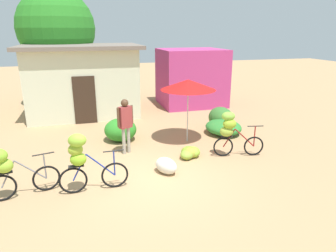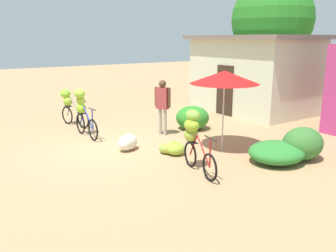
{
  "view_description": "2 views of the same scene",
  "coord_description": "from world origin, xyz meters",
  "px_view_note": "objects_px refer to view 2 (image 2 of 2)",
  "views": [
    {
      "loc": [
        -1.47,
        -7.14,
        3.76
      ],
      "look_at": [
        0.85,
        1.18,
        1.03
      ],
      "focal_mm": 32.33,
      "sensor_mm": 36.0,
      "label": 1
    },
    {
      "loc": [
        9.05,
        -4.18,
        3.06
      ],
      "look_at": [
        1.28,
        1.03,
        0.74
      ],
      "focal_mm": 38.03,
      "sensor_mm": 36.0,
      "label": 2
    }
  ],
  "objects_px": {
    "produce_sack": "(128,143)",
    "bicycle_leftmost": "(69,104)",
    "tree_behind_building": "(272,20)",
    "person_vendor": "(163,101)",
    "market_umbrella": "(225,77)",
    "bicycle_near_pile": "(82,108)",
    "building_low": "(254,73)",
    "banana_pile_on_ground": "(173,148)",
    "bicycle_center_loaded": "(194,134)"
  },
  "relations": [
    {
      "from": "market_umbrella",
      "to": "produce_sack",
      "type": "height_order",
      "value": "market_umbrella"
    },
    {
      "from": "person_vendor",
      "to": "bicycle_center_loaded",
      "type": "bearing_deg",
      "value": -20.11
    },
    {
      "from": "tree_behind_building",
      "to": "person_vendor",
      "type": "xyz_separation_m",
      "value": [
        2.25,
        -7.59,
        -2.78
      ]
    },
    {
      "from": "produce_sack",
      "to": "market_umbrella",
      "type": "bearing_deg",
      "value": 58.36
    },
    {
      "from": "tree_behind_building",
      "to": "market_umbrella",
      "type": "distance_m",
      "value": 8.56
    },
    {
      "from": "building_low",
      "to": "produce_sack",
      "type": "bearing_deg",
      "value": -74.08
    },
    {
      "from": "tree_behind_building",
      "to": "person_vendor",
      "type": "bearing_deg",
      "value": -73.45
    },
    {
      "from": "bicycle_near_pile",
      "to": "person_vendor",
      "type": "distance_m",
      "value": 2.55
    },
    {
      "from": "bicycle_near_pile",
      "to": "bicycle_leftmost",
      "type": "bearing_deg",
      "value": 175.56
    },
    {
      "from": "bicycle_leftmost",
      "to": "tree_behind_building",
      "type": "bearing_deg",
      "value": 85.91
    },
    {
      "from": "market_umbrella",
      "to": "bicycle_center_loaded",
      "type": "relative_size",
      "value": 1.4
    },
    {
      "from": "building_low",
      "to": "market_umbrella",
      "type": "xyz_separation_m",
      "value": [
        3.41,
        -4.83,
        0.42
      ]
    },
    {
      "from": "produce_sack",
      "to": "building_low",
      "type": "bearing_deg",
      "value": 105.92
    },
    {
      "from": "building_low",
      "to": "banana_pile_on_ground",
      "type": "relative_size",
      "value": 6.56
    },
    {
      "from": "building_low",
      "to": "tree_behind_building",
      "type": "relative_size",
      "value": 0.9
    },
    {
      "from": "produce_sack",
      "to": "bicycle_leftmost",
      "type": "bearing_deg",
      "value": -174.97
    },
    {
      "from": "building_low",
      "to": "market_umbrella",
      "type": "height_order",
      "value": "building_low"
    },
    {
      "from": "market_umbrella",
      "to": "person_vendor",
      "type": "xyz_separation_m",
      "value": [
        -2.24,
        -0.54,
        -0.93
      ]
    },
    {
      "from": "bicycle_near_pile",
      "to": "produce_sack",
      "type": "bearing_deg",
      "value": 11.99
    },
    {
      "from": "market_umbrella",
      "to": "bicycle_near_pile",
      "type": "xyz_separation_m",
      "value": [
        -3.56,
        -2.72,
        -1.14
      ]
    },
    {
      "from": "bicycle_leftmost",
      "to": "person_vendor",
      "type": "xyz_separation_m",
      "value": [
        2.94,
        2.05,
        0.32
      ]
    },
    {
      "from": "building_low",
      "to": "market_umbrella",
      "type": "relative_size",
      "value": 2.37
    },
    {
      "from": "bicycle_near_pile",
      "to": "building_low",
      "type": "bearing_deg",
      "value": 88.89
    },
    {
      "from": "building_low",
      "to": "bicycle_leftmost",
      "type": "bearing_deg",
      "value": -103.43
    },
    {
      "from": "market_umbrella",
      "to": "banana_pile_on_ground",
      "type": "xyz_separation_m",
      "value": [
        -0.41,
        -1.41,
        -1.87
      ]
    },
    {
      "from": "tree_behind_building",
      "to": "person_vendor",
      "type": "relative_size",
      "value": 3.26
    },
    {
      "from": "tree_behind_building",
      "to": "bicycle_near_pile",
      "type": "bearing_deg",
      "value": -84.52
    },
    {
      "from": "market_umbrella",
      "to": "produce_sack",
      "type": "distance_m",
      "value": 3.21
    },
    {
      "from": "banana_pile_on_ground",
      "to": "person_vendor",
      "type": "xyz_separation_m",
      "value": [
        -1.84,
        0.87,
        0.94
      ]
    },
    {
      "from": "bicycle_near_pile",
      "to": "bicycle_center_loaded",
      "type": "height_order",
      "value": "bicycle_near_pile"
    },
    {
      "from": "bicycle_leftmost",
      "to": "banana_pile_on_ground",
      "type": "relative_size",
      "value": 1.99
    },
    {
      "from": "banana_pile_on_ground",
      "to": "bicycle_leftmost",
      "type": "bearing_deg",
      "value": -166.12
    },
    {
      "from": "tree_behind_building",
      "to": "produce_sack",
      "type": "height_order",
      "value": "tree_behind_building"
    },
    {
      "from": "tree_behind_building",
      "to": "building_low",
      "type": "bearing_deg",
      "value": -63.92
    },
    {
      "from": "building_low",
      "to": "bicycle_near_pile",
      "type": "relative_size",
      "value": 3.13
    },
    {
      "from": "bicycle_near_pile",
      "to": "bicycle_center_loaded",
      "type": "xyz_separation_m",
      "value": [
        4.39,
        1.05,
        -0.02
      ]
    },
    {
      "from": "tree_behind_building",
      "to": "bicycle_near_pile",
      "type": "xyz_separation_m",
      "value": [
        0.94,
        -9.76,
        -2.99
      ]
    },
    {
      "from": "bicycle_leftmost",
      "to": "produce_sack",
      "type": "relative_size",
      "value": 2.26
    },
    {
      "from": "building_low",
      "to": "market_umbrella",
      "type": "bearing_deg",
      "value": -54.75
    },
    {
      "from": "building_low",
      "to": "produce_sack",
      "type": "relative_size",
      "value": 7.45
    },
    {
      "from": "bicycle_near_pile",
      "to": "bicycle_center_loaded",
      "type": "bearing_deg",
      "value": 13.49
    },
    {
      "from": "tree_behind_building",
      "to": "banana_pile_on_ground",
      "type": "distance_m",
      "value": 10.1
    },
    {
      "from": "person_vendor",
      "to": "bicycle_near_pile",
      "type": "bearing_deg",
      "value": -121.22
    },
    {
      "from": "market_umbrella",
      "to": "tree_behind_building",
      "type": "bearing_deg",
      "value": 122.56
    },
    {
      "from": "building_low",
      "to": "bicycle_near_pile",
      "type": "xyz_separation_m",
      "value": [
        -0.15,
        -7.55,
        -0.72
      ]
    },
    {
      "from": "bicycle_leftmost",
      "to": "person_vendor",
      "type": "relative_size",
      "value": 0.89
    },
    {
      "from": "bicycle_near_pile",
      "to": "bicycle_center_loaded",
      "type": "relative_size",
      "value": 1.06
    },
    {
      "from": "market_umbrella",
      "to": "produce_sack",
      "type": "relative_size",
      "value": 3.15
    },
    {
      "from": "bicycle_leftmost",
      "to": "bicycle_center_loaded",
      "type": "height_order",
      "value": "bicycle_center_loaded"
    },
    {
      "from": "produce_sack",
      "to": "banana_pile_on_ground",
      "type": "bearing_deg",
      "value": 40.66
    }
  ]
}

